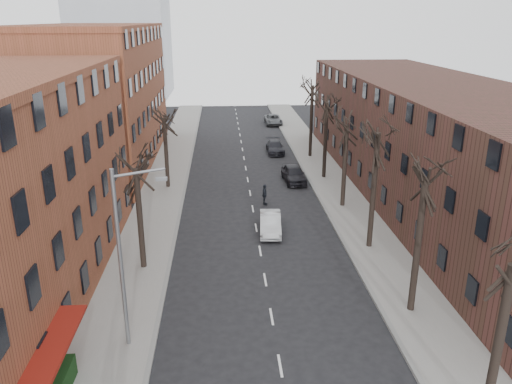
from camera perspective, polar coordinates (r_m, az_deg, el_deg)
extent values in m
cube|color=gray|center=(48.60, -10.35, 0.92)|extent=(4.00, 90.00, 0.15)
cube|color=gray|center=(49.39, 8.42, 1.33)|extent=(4.00, 90.00, 0.15)
cube|color=brown|center=(57.11, -17.96, 10.19)|extent=(12.00, 28.00, 14.00)
cube|color=#452520|center=(45.96, 19.87, 5.41)|extent=(12.00, 50.00, 10.00)
cylinder|color=slate|center=(23.90, -15.20, -7.83)|extent=(0.20, 0.20, 9.00)
cylinder|color=slate|center=(22.12, -13.38, 2.15)|extent=(2.39, 0.12, 0.46)
cube|color=slate|center=(22.06, -10.75, 1.48)|extent=(0.50, 0.22, 0.14)
imported|color=#ABAEB2|center=(37.09, 1.65, -3.57)|extent=(1.82, 4.46, 1.44)
imported|color=black|center=(48.56, 4.32, 2.08)|extent=(2.20, 4.84, 1.61)
imported|color=black|center=(59.19, 2.20, 5.16)|extent=(1.98, 4.79, 1.39)
imported|color=#56595D|center=(75.52, 1.98, 8.27)|extent=(2.49, 5.20, 1.43)
imported|color=black|center=(42.39, 0.99, -0.30)|extent=(0.50, 1.09, 1.82)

